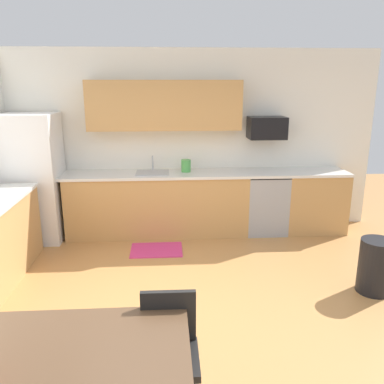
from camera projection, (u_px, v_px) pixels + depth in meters
ground_plane at (199, 318)px, 3.86m from camera, size 12.00×12.00×0.00m
wall_back at (185, 141)px, 6.05m from camera, size 5.80×0.10×2.70m
cabinet_run_back at (158, 205)px, 5.92m from camera, size 2.65×0.60×0.90m
cabinet_run_back_right at (313, 202)px, 6.07m from camera, size 0.90×0.60×0.90m
countertop_back at (186, 174)px, 5.83m from camera, size 4.80×0.64×0.04m
upper_cabinets_back at (165, 105)px, 5.67m from camera, size 2.20×0.34×0.70m
refrigerator at (33, 178)px, 5.61m from camera, size 0.76×0.70×1.81m
oven_range at (265, 202)px, 6.03m from camera, size 0.60×0.60×0.91m
microwave at (267, 128)px, 5.82m from camera, size 0.54×0.36×0.32m
sink_basin at (153, 177)px, 5.80m from camera, size 0.48×0.40×0.14m
sink_faucet at (153, 164)px, 5.93m from camera, size 0.02×0.02×0.24m
dining_table at (70, 361)px, 2.29m from camera, size 1.40×0.90×0.72m
chair_near_table at (169, 346)px, 2.67m from camera, size 0.40×0.40×0.85m
trash_bin at (376, 266)px, 4.28m from camera, size 0.36×0.36×0.60m
floor_mat at (156, 250)px, 5.42m from camera, size 0.70×0.50×0.01m
kettle at (186, 166)px, 5.85m from camera, size 0.14×0.14×0.20m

